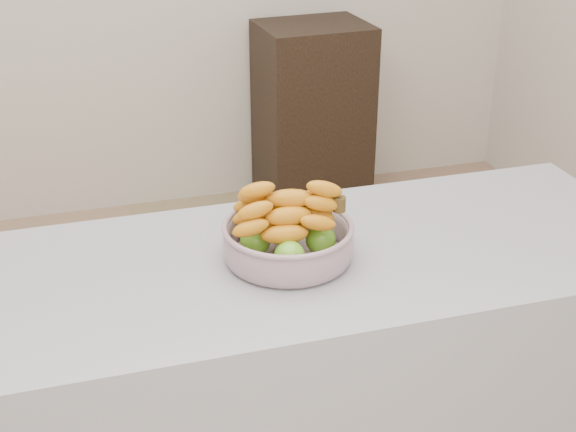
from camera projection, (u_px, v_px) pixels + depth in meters
name	position (u px, v px, depth m)	size (l,w,h in m)	color
cabinet	(312.00, 117.00, 3.84)	(0.50, 0.40, 0.89)	black
fruit_bowl	(288.00, 237.00, 1.67)	(0.28, 0.28, 0.16)	#A9BACB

